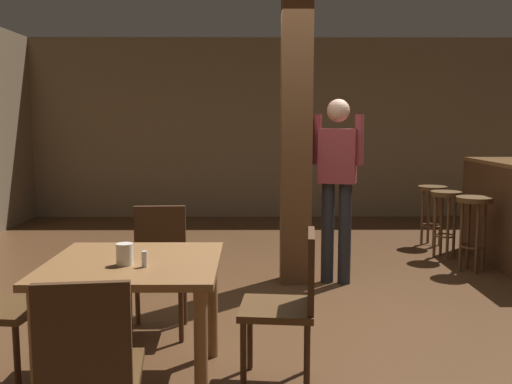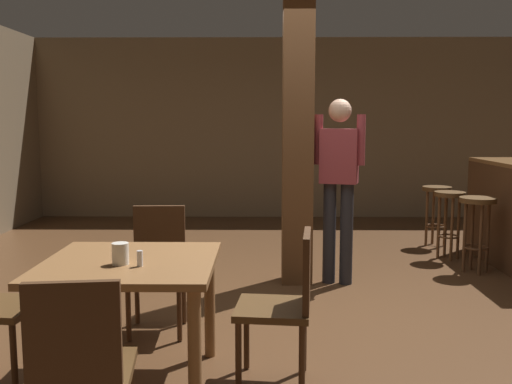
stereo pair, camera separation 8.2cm
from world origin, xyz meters
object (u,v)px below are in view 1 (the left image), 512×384
Objects in this scene: dining_table at (134,281)px; napkin_cup at (125,254)px; chair_east at (290,300)px; chair_south at (89,367)px; chair_north at (159,262)px; bar_stool_mid at (445,209)px; standing_person at (337,177)px; bar_stool_far at (432,201)px; salt_shaker at (145,259)px; bar_counter at (511,214)px; bar_stool_near at (474,216)px.

dining_table is 8.08× the size of napkin_cup.
chair_east and chair_south have the same top height.
chair_north is 1.19× the size of bar_stool_mid.
chair_south is 3.36m from standing_person.
chair_north is at bearing -135.41° from bar_stool_far.
salt_shaker is 0.05× the size of bar_counter.
napkin_cup reaches higher than bar_stool_mid.
chair_east reaches higher than bar_stool_far.
bar_stool_mid is 0.65m from bar_stool_far.
standing_person reaches higher than bar_stool_far.
salt_shaker is 0.11× the size of bar_stool_near.
standing_person is 2.30× the size of bar_stool_mid.
salt_shaker is at bearing -139.13° from bar_counter.
bar_counter is 1.15m from bar_stool_far.
bar_stool_near is at bearing 51.01° from chair_east.
standing_person is (0.57, 2.09, 0.50)m from chair_east.
napkin_cup is 0.16× the size of bar_stool_far.
dining_table is 1.08× the size of chair_north.
bar_stool_near is at bearing 15.34° from standing_person.
bar_counter is 2.41× the size of bar_stool_far.
bar_counter reaches higher than salt_shaker.
bar_stool_far is (1.41, 1.62, -0.45)m from standing_person.
salt_shaker is (0.10, -1.04, 0.28)m from chair_north.
bar_counter is at bearing 38.66° from dining_table.
dining_table is at bearing -89.45° from chair_north.
bar_counter is 0.50m from bar_stool_near.
bar_stool_far is (1.98, 3.72, 0.04)m from chair_east.
chair_north is 0.50× the size of bar_counter.
chair_east is at bearing 6.89° from napkin_cup.
dining_table is 0.54× the size of bar_counter.
napkin_cup is 3.92m from bar_stool_near.
bar_stool_near reaches higher than bar_stool_mid.
bar_stool_mid is (2.81, 3.08, -0.06)m from dining_table.
bar_stool_mid is (1.92, 3.06, 0.05)m from chair_east.
chair_east is 3.62m from bar_stool_mid.
standing_person is at bearing 55.28° from dining_table.
chair_south is 0.52× the size of standing_person.
bar_stool_mid is (2.72, 3.22, -0.23)m from salt_shaker.
salt_shaker reaches higher than bar_stool_far.
bar_counter is 0.67m from bar_stool_mid.
chair_south reaches higher than bar_stool_near.
bar_stool_near is (2.81, 2.64, -0.21)m from salt_shaker.
bar_stool_mid is at bearing 98.66° from bar_stool_near.
napkin_cup is 0.07× the size of standing_person.
standing_person is (1.47, 1.21, 0.50)m from chair_north.
salt_shaker is (0.09, -0.14, 0.16)m from dining_table.
bar_counter reaches higher than dining_table.
bar_stool_near reaches higher than bar_stool_far.
napkin_cup is (-0.02, 0.78, 0.29)m from chair_south.
chair_north is (-0.01, 0.89, -0.11)m from dining_table.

